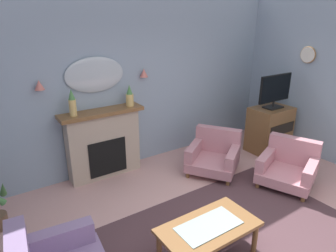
% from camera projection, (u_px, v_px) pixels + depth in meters
% --- Properties ---
extents(wall_back, '(6.98, 0.10, 2.94)m').
position_uv_depth(wall_back, '(133.00, 84.00, 5.19)').
color(wall_back, '#8C9EB2').
rests_on(wall_back, ground).
extents(patterned_rug, '(3.20, 2.40, 0.01)m').
position_uv_depth(patterned_rug, '(240.00, 242.00, 3.61)').
color(patterned_rug, '#4C3338').
rests_on(patterned_rug, ground).
extents(fireplace, '(1.36, 0.36, 1.16)m').
position_uv_depth(fireplace, '(104.00, 144.00, 4.97)').
color(fireplace, tan).
rests_on(fireplace, ground).
extents(mantel_vase_left, '(0.11, 0.11, 0.41)m').
position_uv_depth(mantel_vase_left, '(72.00, 103.00, 4.44)').
color(mantel_vase_left, tan).
rests_on(mantel_vase_left, fireplace).
extents(mantel_vase_right, '(0.13, 0.13, 0.36)m').
position_uv_depth(mantel_vase_right, '(130.00, 97.00, 4.95)').
color(mantel_vase_right, tan).
rests_on(mantel_vase_right, fireplace).
extents(wall_mirror, '(0.96, 0.06, 0.56)m').
position_uv_depth(wall_mirror, '(95.00, 75.00, 4.68)').
color(wall_mirror, '#B2BCC6').
extents(wall_sconce_left, '(0.14, 0.14, 0.14)m').
position_uv_depth(wall_sconce_left, '(39.00, 85.00, 4.22)').
color(wall_sconce_left, '#D17066').
extents(wall_sconce_right, '(0.14, 0.14, 0.14)m').
position_uv_depth(wall_sconce_right, '(144.00, 73.00, 5.11)').
color(wall_sconce_right, '#D17066').
extents(wall_clock, '(0.04, 0.31, 0.31)m').
position_uv_depth(wall_clock, '(308.00, 55.00, 5.52)').
color(wall_clock, silver).
extents(coffee_table, '(1.10, 0.60, 0.45)m').
position_uv_depth(coffee_table, '(209.00, 230.00, 3.26)').
color(coffee_table, brown).
rests_on(coffee_table, ground).
extents(armchair_by_coffee_table, '(1.13, 1.12, 0.71)m').
position_uv_depth(armchair_by_coffee_table, '(214.00, 154.00, 5.22)').
color(armchair_by_coffee_table, '#B77A84').
rests_on(armchair_by_coffee_table, ground).
extents(armchair_in_corner, '(1.06, 1.05, 0.71)m').
position_uv_depth(armchair_in_corner, '(289.00, 166.00, 4.81)').
color(armchair_in_corner, '#B77A84').
rests_on(armchair_in_corner, ground).
extents(tv_cabinet, '(0.80, 0.58, 0.90)m').
position_uv_depth(tv_cabinet, '(269.00, 129.00, 5.96)').
color(tv_cabinet, brown).
rests_on(tv_cabinet, ground).
extents(tv_flatscreen, '(0.84, 0.24, 0.65)m').
position_uv_depth(tv_flatscreen, '(275.00, 91.00, 5.66)').
color(tv_flatscreen, black).
rests_on(tv_flatscreen, tv_cabinet).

